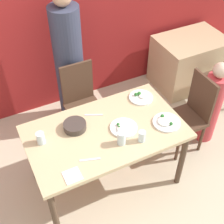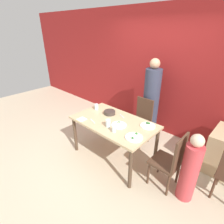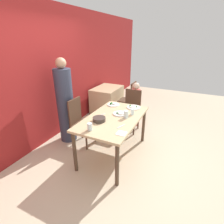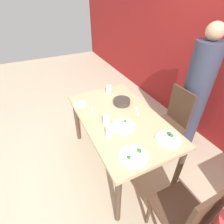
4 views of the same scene
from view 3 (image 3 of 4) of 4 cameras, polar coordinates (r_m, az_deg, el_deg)
ground_plane at (r=3.46m, az=0.48°, el=-13.39°), size 10.00×10.00×0.00m
wall_back at (r=3.75m, az=-21.29°, el=10.70°), size 10.00×0.06×2.70m
dining_table at (r=3.10m, az=0.52°, el=-3.13°), size 1.48×0.87×0.78m
chair_adult_spot at (r=3.59m, az=-10.39°, el=-2.84°), size 0.40×0.40×0.96m
chair_child_spot at (r=4.11m, az=6.26°, el=0.86°), size 0.40×0.40×0.96m
person_adult at (r=3.67m, az=-14.97°, el=2.30°), size 0.34×0.34×1.73m
person_child at (r=4.36m, az=7.51°, el=2.07°), size 0.24×0.24×1.08m
bowl_curry at (r=2.92m, az=-4.21°, el=-2.33°), size 0.22×0.22×0.07m
plate_rice_adult at (r=3.48m, az=6.99°, el=1.59°), size 0.27×0.27×0.06m
plate_rice_child at (r=3.17m, az=2.71°, el=-0.51°), size 0.26×0.26×0.05m
plate_noodles at (r=3.61m, az=0.43°, el=2.51°), size 0.25×0.25×0.06m
glass_water_tall at (r=2.64m, az=-7.26°, el=-4.83°), size 0.08×0.08×0.12m
glass_water_short at (r=3.02m, az=4.56°, el=-0.77°), size 0.08×0.08×0.13m
glass_water_center at (r=3.16m, az=6.64°, el=0.08°), size 0.07×0.07×0.11m
napkin_folded at (r=2.56m, az=3.10°, el=-6.94°), size 0.14×0.14×0.01m
fork_steel at (r=3.15m, az=-3.54°, el=-0.91°), size 0.17×0.09×0.01m
spoon_steel at (r=2.75m, az=2.96°, el=-4.70°), size 0.18×0.07×0.01m
background_table at (r=5.18m, az=-1.59°, el=4.06°), size 0.94×0.68×0.73m
chair_background at (r=4.87m, az=5.63°, el=4.52°), size 0.40×0.40×0.96m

